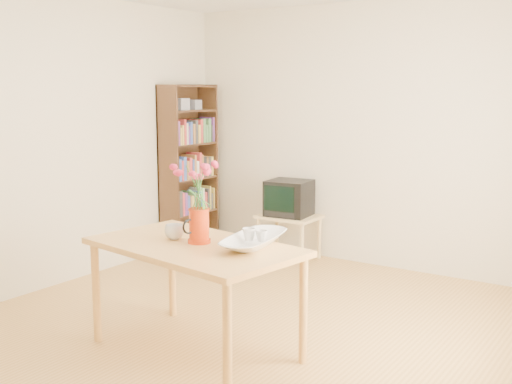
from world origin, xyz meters
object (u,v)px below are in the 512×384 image
Objects in this scene: bowl at (254,215)px; television at (290,197)px; pitcher at (199,227)px; table at (195,256)px; mug at (174,232)px.

bowl reaches higher than television.
television is at bearing 121.26° from pitcher.
table is 0.24m from mug.
table is 6.50× the size of pitcher.
bowl is at bearing 35.21° from pitcher.
television is (-0.69, 2.41, -0.02)m from table.
mug is at bearing -84.57° from television.
table is 2.51m from television.
mug is (-0.20, 0.03, 0.13)m from table.
pitcher is 0.54× the size of bowl.
television is at bearing 114.93° from table.
pitcher is 1.80× the size of mug.
television is at bearing -84.97° from mug.
television is (-0.70, 2.36, -0.21)m from pitcher.
bowl reaches higher than pitcher.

